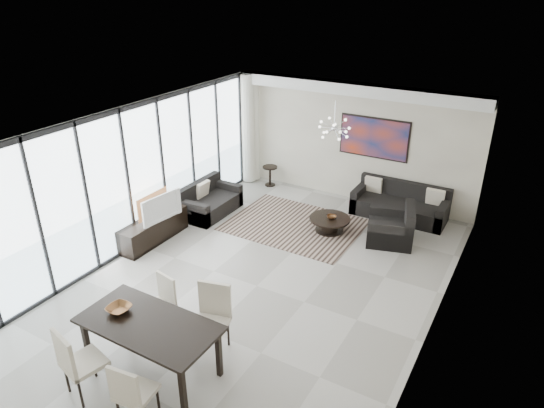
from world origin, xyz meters
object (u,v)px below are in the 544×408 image
Objects in this scene: sofa_main at (400,206)px; dining_table at (149,328)px; television at (159,206)px; coffee_table at (330,223)px; tv_console at (153,229)px.

dining_table reaches higher than sofa_main.
dining_table is at bearing -132.33° from television.
dining_table is at bearing -95.38° from coffee_table.
coffee_table is 0.45× the size of dining_table.
sofa_main reaches higher than coffee_table.
tv_console is 3.83m from dining_table.
television is (0.16, 0.07, 0.55)m from tv_console.
tv_console is (-4.15, -3.73, 0.00)m from sofa_main.
sofa_main is at bearing 76.34° from dining_table.
sofa_main is 5.45m from television.
coffee_table is at bearing -127.00° from sofa_main.
coffee_table is at bearing 36.53° from tv_console.
tv_console is at bearing -138.08° from sofa_main.
tv_console is 1.71× the size of television.
sofa_main is at bearing 41.92° from tv_console.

